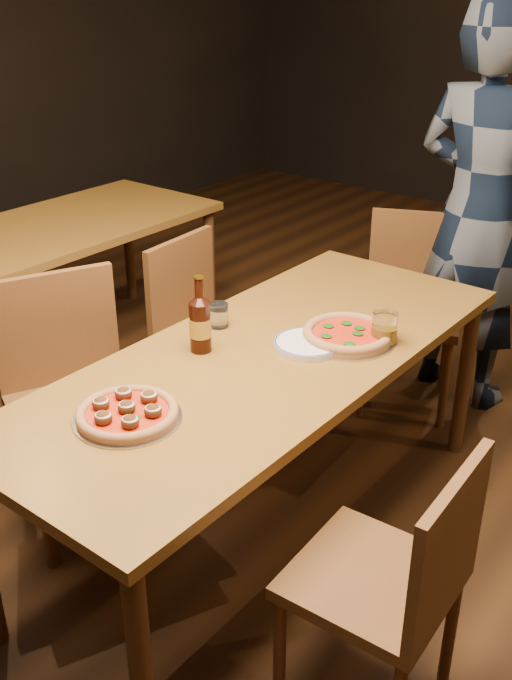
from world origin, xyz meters
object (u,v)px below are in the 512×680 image
Objects in this scene: table_left at (31,247)px; diner at (479,211)px; pizza_margherita at (347,334)px; beer_bottle at (200,325)px; chair_main_nw at (78,408)px; amber_glass at (385,328)px; chair_end at (410,314)px; chair_main_sw at (219,339)px; plate_stack at (308,344)px; table_main at (265,372)px; chair_main_e at (372,577)px; water_glass at (219,315)px; pizza_meatball at (127,413)px.

diner reaches higher than table_left.
pizza_margherita is 0.52m from beer_bottle.
chair_main_nw is at bearing -147.18° from beer_bottle.
chair_end is at bearing 110.72° from amber_glass.
table_left is 2.16× the size of chair_main_sw.
diner is (0.02, 1.32, 0.16)m from plate_stack.
table_main is 1.08× the size of diner.
diner is at bearing -166.02° from chair_main_e.
chair_main_nw is at bearing -125.46° from water_glass.
chair_end reaches higher than water_glass.
pizza_margherita reaches higher than table_main.
pizza_margherita is 0.13m from amber_glass.
water_glass is (-0.22, -1.09, 0.32)m from chair_end.
table_left is 5.98× the size of pizza_margherita.
pizza_meatball is (-0.01, -1.73, 0.30)m from chair_end.
table_left is at bearing -179.47° from amber_glass.
plate_stack is at bearing -119.92° from pizza_margherita.
water_glass reaches higher than pizza_meatball.
pizza_margherita is at bearing -106.97° from chair_main_sw.
pizza_margherita is 0.15m from plate_stack.
plate_stack is (0.67, -0.30, 0.30)m from chair_main_sw.
chair_main_e is 3.86× the size of plate_stack.
pizza_meatball is at bearing -95.86° from table_main.
pizza_meatball reaches higher than plate_stack.
chair_end is at bearing 5.08° from chair_main_nw.
chair_end reaches higher than amber_glass.
chair_main_sw is 2.94× the size of pizza_meatball.
chair_end reaches higher than chair_main_e.
pizza_meatball is 3.60× the size of water_glass.
chair_main_nw is 1.00m from pizza_margherita.
plate_stack is (1.78, -0.17, 0.08)m from table_left.
pizza_meatball is 0.67m from water_glass.
chair_main_nw is at bearing -140.98° from amber_glass.
beer_bottle is at bearing -66.90° from water_glass.
chair_end is (1.65, 0.86, -0.21)m from table_left.
chair_main_e is 1.71m from chair_end.
table_main is at bearing -123.40° from plate_stack.
table_left is 1.58m from beer_bottle.
chair_main_sw is (-0.01, 0.79, -0.03)m from chair_main_nw.
chair_main_nw is 3.73× the size of beer_bottle.
amber_glass is (-0.40, 0.71, 0.36)m from chair_main_e.
table_main is 1.18m from chair_end.
beer_bottle is (-0.86, 0.27, 0.40)m from chair_main_e.
chair_main_e is 3.37× the size of beer_bottle.
water_glass is at bearing -9.24° from table_left.
chair_main_e is at bearing 116.85° from diner.
pizza_meatball is at bearing -72.22° from water_glass.
chair_main_sw is at bearing -126.18° from chair_main_e.
chair_main_nw is 8.74× the size of amber_glass.
water_glass is at bearing -154.81° from amber_glass.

